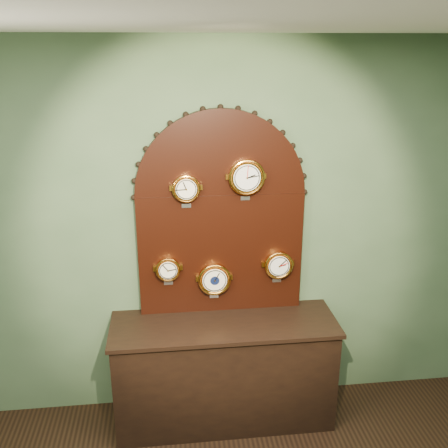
{
  "coord_description": "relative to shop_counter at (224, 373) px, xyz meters",
  "views": [
    {
      "loc": [
        -0.38,
        -0.97,
        2.72
      ],
      "look_at": [
        0.0,
        2.25,
        1.58
      ],
      "focal_mm": 40.71,
      "sensor_mm": 36.0,
      "label": 1
    }
  ],
  "objects": [
    {
      "name": "shop_counter",
      "position": [
        0.0,
        0.0,
        0.0
      ],
      "size": [
        1.6,
        0.5,
        0.8
      ],
      "primitive_type": "cube",
      "color": "black",
      "rests_on": "ground_plane"
    },
    {
      "name": "roman_clock",
      "position": [
        -0.25,
        0.15,
        1.4
      ],
      "size": [
        0.19,
        0.08,
        0.25
      ],
      "color": "orange",
      "rests_on": "display_board"
    },
    {
      "name": "display_board",
      "position": [
        0.0,
        0.22,
        1.23
      ],
      "size": [
        1.26,
        0.06,
        1.53
      ],
      "color": "black",
      "rests_on": "shop_counter"
    },
    {
      "name": "tide_clock",
      "position": [
        0.42,
        0.15,
        0.8
      ],
      "size": [
        0.21,
        0.08,
        0.26
      ],
      "color": "orange",
      "rests_on": "display_board"
    },
    {
      "name": "barometer",
      "position": [
        -0.06,
        0.15,
        0.71
      ],
      "size": [
        0.24,
        0.08,
        0.29
      ],
      "color": "orange",
      "rests_on": "display_board"
    },
    {
      "name": "arabic_clock",
      "position": [
        0.17,
        0.15,
        1.47
      ],
      "size": [
        0.25,
        0.08,
        0.3
      ],
      "color": "orange",
      "rests_on": "display_board"
    },
    {
      "name": "hygrometer",
      "position": [
        -0.39,
        0.15,
        0.81
      ],
      "size": [
        0.18,
        0.08,
        0.23
      ],
      "color": "orange",
      "rests_on": "display_board"
    },
    {
      "name": "wall_back",
      "position": [
        0.0,
        0.27,
        1.0
      ],
      "size": [
        4.0,
        0.0,
        4.0
      ],
      "primitive_type": "plane",
      "rotation": [
        1.57,
        0.0,
        0.0
      ],
      "color": "#476243",
      "rests_on": "ground"
    }
  ]
}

